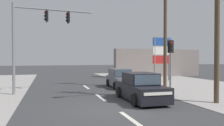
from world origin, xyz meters
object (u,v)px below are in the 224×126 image
object	(u,v)px
traffic_signal_mast	(35,32)
pedestal_signal_right_kerb	(171,58)
utility_pole_midground_right	(165,17)
hatchback_receding_far	(120,79)
shopping_plaza_sign	(162,53)
sedan_oncoming_near	(140,88)

from	to	relation	value
traffic_signal_mast	pedestal_signal_right_kerb	distance (m)	9.19
utility_pole_midground_right	hatchback_receding_far	distance (m)	6.01
utility_pole_midground_right	pedestal_signal_right_kerb	distance (m)	4.07
shopping_plaza_sign	sedan_oncoming_near	distance (m)	11.77
sedan_oncoming_near	hatchback_receding_far	bearing A→B (deg)	82.29
pedestal_signal_right_kerb	shopping_plaza_sign	distance (m)	8.95
utility_pole_midground_right	sedan_oncoming_near	xyz separation A→B (m)	(-3.77, -3.79, -4.85)
shopping_plaza_sign	hatchback_receding_far	xyz separation A→B (m)	(-5.91, -3.70, -2.28)
hatchback_receding_far	sedan_oncoming_near	distance (m)	5.77
utility_pole_midground_right	traffic_signal_mast	size ratio (longest dim) A/B	1.77
utility_pole_midground_right	pedestal_signal_right_kerb	world-z (taller)	utility_pole_midground_right
shopping_plaza_sign	hatchback_receding_far	size ratio (longest dim) A/B	1.25
traffic_signal_mast	sedan_oncoming_near	xyz separation A→B (m)	(5.78, -4.31, -3.44)
traffic_signal_mast	sedan_oncoming_near	distance (m)	7.99
sedan_oncoming_near	utility_pole_midground_right	bearing A→B (deg)	45.21
pedestal_signal_right_kerb	sedan_oncoming_near	size ratio (longest dim) A/B	0.83
traffic_signal_mast	hatchback_receding_far	size ratio (longest dim) A/B	1.63
utility_pole_midground_right	hatchback_receding_far	size ratio (longest dim) A/B	2.88
traffic_signal_mast	sedan_oncoming_near	world-z (taller)	traffic_signal_mast
pedestal_signal_right_kerb	hatchback_receding_far	distance (m)	5.06
hatchback_receding_far	sedan_oncoming_near	bearing A→B (deg)	-97.71
traffic_signal_mast	pedestal_signal_right_kerb	bearing A→B (deg)	-18.85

